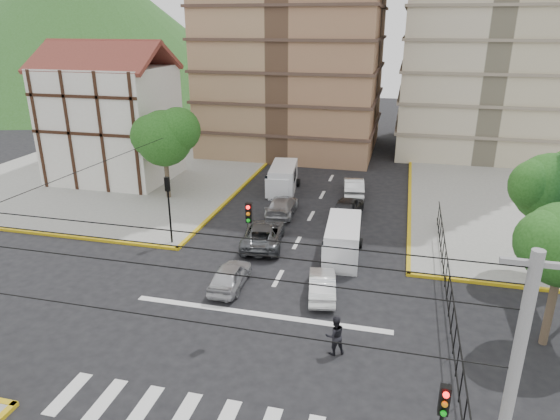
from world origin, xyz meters
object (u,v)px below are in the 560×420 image
(van_right_lane, at_px, (342,242))
(car_silver_front_left, at_px, (230,275))
(van_left_lane, at_px, (283,180))
(pedestrian_crosswalk, at_px, (335,335))
(car_white_front_right, at_px, (322,285))
(traffic_light_nw, at_px, (168,199))

(van_right_lane, relative_size, car_silver_front_left, 1.29)
(van_right_lane, height_order, car_silver_front_left, van_right_lane)
(car_silver_front_left, bearing_deg, van_left_lane, -87.63)
(van_left_lane, xyz_separation_m, pedestrian_crosswalk, (7.42, -20.87, -0.21))
(car_silver_front_left, xyz_separation_m, car_white_front_right, (4.98, 0.27, -0.04))
(traffic_light_nw, xyz_separation_m, van_left_lane, (4.41, 12.10, -2.00))
(traffic_light_nw, height_order, pedestrian_crosswalk, traffic_light_nw)
(van_right_lane, height_order, van_left_lane, van_left_lane)
(car_silver_front_left, relative_size, car_white_front_right, 1.03)
(traffic_light_nw, xyz_separation_m, car_white_front_right, (10.50, -4.05, -2.48))
(traffic_light_nw, distance_m, van_left_lane, 13.03)
(van_left_lane, relative_size, pedestrian_crosswalk, 2.93)
(van_right_lane, relative_size, car_white_front_right, 1.32)
(car_white_front_right, relative_size, pedestrian_crosswalk, 2.13)
(car_white_front_right, xyz_separation_m, pedestrian_crosswalk, (1.33, -4.72, 0.27))
(traffic_light_nw, distance_m, car_white_front_right, 11.52)
(traffic_light_nw, xyz_separation_m, car_silver_front_left, (5.52, -4.33, -2.44))
(van_left_lane, xyz_separation_m, car_white_front_right, (6.09, -16.15, -0.48))
(van_left_lane, distance_m, car_white_front_right, 17.27)
(car_white_front_right, bearing_deg, pedestrian_crosswalk, 95.87)
(pedestrian_crosswalk, bearing_deg, traffic_light_nw, -64.68)
(traffic_light_nw, height_order, van_left_lane, traffic_light_nw)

